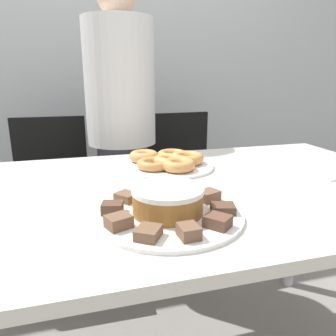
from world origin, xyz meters
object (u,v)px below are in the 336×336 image
object	(u,v)px
plate_donuts	(168,166)
office_chair_left	(53,206)
office_chair_right	(185,193)
napkin	(330,174)
frosted_cake	(168,200)
plate_cake	(168,214)
person_standing	(122,133)

from	to	relation	value
plate_donuts	office_chair_left	bearing A→B (deg)	127.13
office_chair_right	office_chair_left	bearing A→B (deg)	177.38
plate_donuts	office_chair_right	bearing A→B (deg)	66.05
napkin	office_chair_left	bearing A→B (deg)	138.79
frosted_cake	plate_cake	bearing A→B (deg)	90.00
office_chair_right	plate_donuts	bearing A→B (deg)	-116.57
person_standing	napkin	distance (m)	1.00
office_chair_left	frosted_cake	distance (m)	1.18
person_standing	frosted_cake	distance (m)	0.97
office_chair_right	frosted_cake	distance (m)	1.20
plate_donuts	frosted_cake	distance (m)	0.45
plate_cake	plate_donuts	size ratio (longest dim) A/B	1.08
plate_cake	plate_donuts	xyz separation A→B (m)	(0.12, 0.43, 0.00)
person_standing	plate_cake	world-z (taller)	person_standing
plate_cake	napkin	world-z (taller)	plate_cake
office_chair_right	napkin	size ratio (longest dim) A/B	5.21
office_chair_left	frosted_cake	size ratio (longest dim) A/B	5.08
plate_donuts	napkin	distance (m)	0.57
plate_cake	frosted_cake	distance (m)	0.04
napkin	person_standing	bearing A→B (deg)	128.12
person_standing	frosted_cake	world-z (taller)	person_standing
person_standing	office_chair_right	world-z (taller)	person_standing
napkin	frosted_cake	bearing A→B (deg)	-163.68
office_chair_left	plate_donuts	distance (m)	0.87
office_chair_right	person_standing	bearing A→B (deg)	-169.81
office_chair_right	plate_donuts	xyz separation A→B (m)	(-0.28, -0.63, 0.36)
office_chair_right	plate_donuts	distance (m)	0.78
office_chair_left	plate_donuts	size ratio (longest dim) A/B	2.60
frosted_cake	office_chair_left	bearing A→B (deg)	108.58
person_standing	office_chair_left	bearing A→B (deg)	167.23
person_standing	plate_donuts	distance (m)	0.55
frosted_cake	napkin	bearing A→B (deg)	16.32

